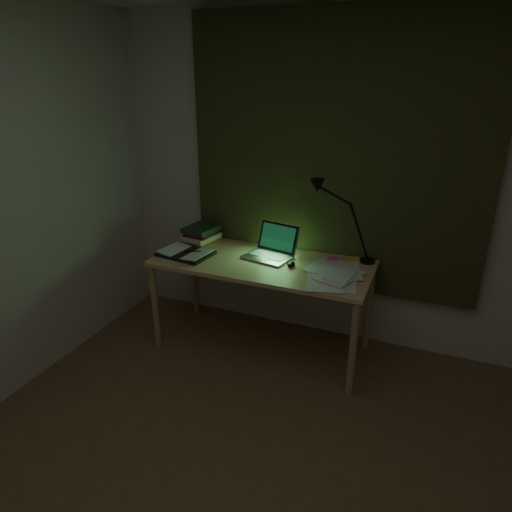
% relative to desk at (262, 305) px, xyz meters
% --- Properties ---
extents(wall_back, '(3.50, 0.00, 2.50)m').
position_rel_desk_xyz_m(wall_back, '(0.40, 0.43, 0.88)').
color(wall_back, beige).
rests_on(wall_back, ground).
extents(curtain, '(2.20, 0.06, 2.00)m').
position_rel_desk_xyz_m(curtain, '(0.40, 0.39, 1.08)').
color(curtain, '#2C2F17').
rests_on(curtain, wall_back).
extents(desk, '(1.60, 0.70, 0.73)m').
position_rel_desk_xyz_m(desk, '(0.00, 0.00, 0.00)').
color(desk, tan).
rests_on(desk, floor).
extents(laptop, '(0.41, 0.44, 0.24)m').
position_rel_desk_xyz_m(laptop, '(0.01, 0.07, 0.49)').
color(laptop, '#B4B5BA').
rests_on(laptop, desk).
extents(open_textbook, '(0.42, 0.33, 0.03)m').
position_rel_desk_xyz_m(open_textbook, '(-0.59, -0.10, 0.38)').
color(open_textbook, silver).
rests_on(open_textbook, desk).
extents(book_stack, '(0.28, 0.31, 0.14)m').
position_rel_desk_xyz_m(book_stack, '(-0.62, 0.20, 0.44)').
color(book_stack, silver).
rests_on(book_stack, desk).
extents(loose_papers, '(0.47, 0.48, 0.02)m').
position_rel_desk_xyz_m(loose_papers, '(0.54, -0.05, 0.38)').
color(loose_papers, silver).
rests_on(loose_papers, desk).
extents(mouse, '(0.06, 0.09, 0.03)m').
position_rel_desk_xyz_m(mouse, '(0.22, -0.00, 0.38)').
color(mouse, black).
rests_on(mouse, desk).
extents(sticky_yellow, '(0.10, 0.10, 0.02)m').
position_rel_desk_xyz_m(sticky_yellow, '(0.62, 0.27, 0.37)').
color(sticky_yellow, yellow).
rests_on(sticky_yellow, desk).
extents(sticky_pink, '(0.09, 0.09, 0.02)m').
position_rel_desk_xyz_m(sticky_pink, '(0.48, 0.22, 0.37)').
color(sticky_pink, pink).
rests_on(sticky_pink, desk).
extents(desk_lamp, '(0.44, 0.37, 0.60)m').
position_rel_desk_xyz_m(desk_lamp, '(0.72, 0.28, 0.66)').
color(desk_lamp, black).
rests_on(desk_lamp, desk).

